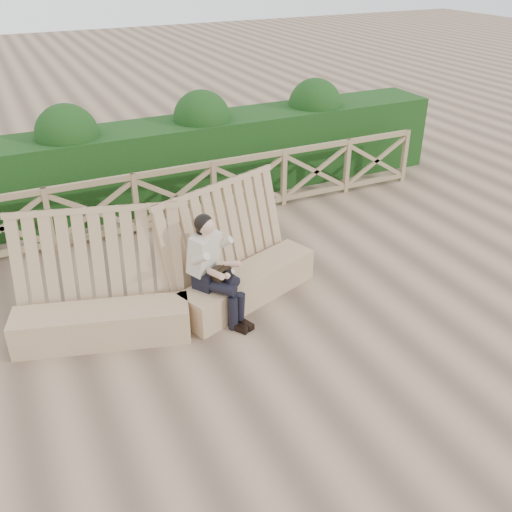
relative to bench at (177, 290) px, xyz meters
name	(u,v)px	position (x,y,z in m)	size (l,w,h in m)	color
ground	(265,330)	(0.91, -0.82, -0.40)	(60.00, 60.00, 0.00)	brown
bench	(177,290)	(0.00, 0.00, 0.00)	(4.31, 1.44, 1.60)	#9E7F5A
woman	(213,266)	(0.44, -0.24, 0.39)	(0.70, 0.95, 1.50)	black
guardrail	(176,197)	(0.91, 2.68, 0.15)	(10.10, 0.09, 1.10)	#8D7452
hedge	(155,165)	(0.91, 3.88, 0.35)	(12.00, 1.20, 1.50)	black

